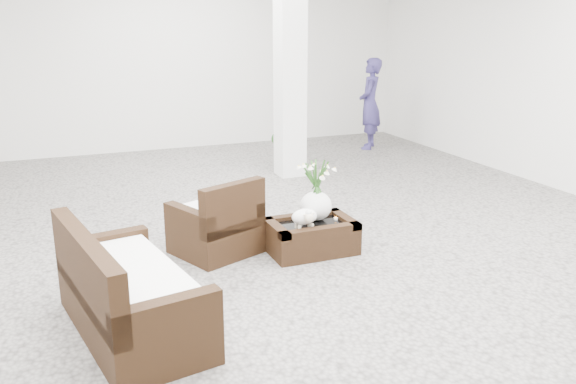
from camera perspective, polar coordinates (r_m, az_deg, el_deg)
name	(u,v)px	position (r m, az deg, el deg)	size (l,w,h in m)	color
ground	(285,243)	(6.66, -0.32, -4.90)	(11.00, 11.00, 0.00)	gray
column	(290,63)	(9.29, 0.20, 12.19)	(0.40, 0.40, 3.50)	white
coffee_table	(311,238)	(6.39, 2.18, -4.35)	(0.90, 0.60, 0.31)	black
sheep_figurine	(304,218)	(6.17, 1.57, -2.53)	(0.28, 0.23, 0.21)	white
planter_narcissus	(316,184)	(6.35, 2.69, 0.77)	(0.44, 0.44, 0.80)	white
tealight	(336,218)	(6.47, 4.55, -2.51)	(0.04, 0.04, 0.03)	white
armchair	(215,216)	(6.33, -6.97, -2.24)	(0.77, 0.74, 0.82)	black
loveseat	(131,281)	(4.87, -14.64, -8.17)	(1.63, 0.78, 0.87)	black
topiary	(283,129)	(9.99, -0.46, 6.05)	(0.34, 0.34, 1.28)	#193E14
shopper	(370,104)	(11.50, 7.79, 8.30)	(0.62, 0.41, 1.70)	navy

